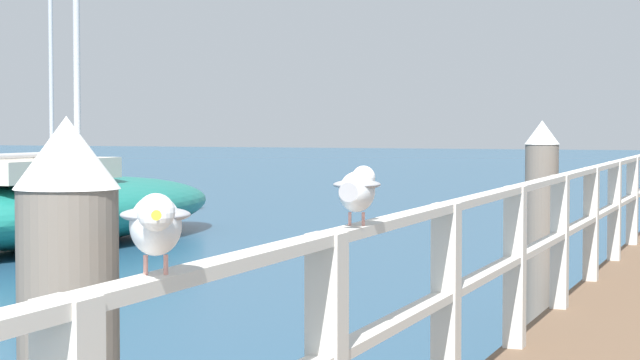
{
  "coord_description": "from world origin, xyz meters",
  "views": [
    {
      "loc": [
        0.35,
        0.19,
        1.77
      ],
      "look_at": [
        -1.98,
        6.41,
        1.45
      ],
      "focal_mm": 67.63,
      "sensor_mm": 36.0,
      "label": 1
    }
  ],
  "objects_px": {
    "dock_piling_far": "(541,225)",
    "seagull_foreground": "(156,222)",
    "seagull_background": "(357,189)",
    "boat_3": "(46,188)",
    "boat_4": "(62,207)"
  },
  "relations": [
    {
      "from": "dock_piling_far",
      "to": "boat_4",
      "type": "distance_m",
      "value": 9.32
    },
    {
      "from": "seagull_foreground",
      "to": "boat_4",
      "type": "height_order",
      "value": "boat_4"
    },
    {
      "from": "dock_piling_far",
      "to": "seagull_background",
      "type": "bearing_deg",
      "value": -86.37
    },
    {
      "from": "seagull_foreground",
      "to": "seagull_background",
      "type": "xyz_separation_m",
      "value": [
        -0.01,
        1.57,
        0.0
      ]
    },
    {
      "from": "seagull_foreground",
      "to": "boat_4",
      "type": "xyz_separation_m",
      "value": [
        -8.28,
        12.47,
        -0.99
      ]
    },
    {
      "from": "boat_4",
      "to": "dock_piling_far",
      "type": "bearing_deg",
      "value": -30.1
    },
    {
      "from": "boat_3",
      "to": "boat_4",
      "type": "distance_m",
      "value": 9.8
    },
    {
      "from": "boat_3",
      "to": "seagull_foreground",
      "type": "bearing_deg",
      "value": -59.98
    },
    {
      "from": "seagull_foreground",
      "to": "seagull_background",
      "type": "height_order",
      "value": "same"
    },
    {
      "from": "seagull_background",
      "to": "boat_3",
      "type": "bearing_deg",
      "value": 115.63
    },
    {
      "from": "seagull_background",
      "to": "boat_4",
      "type": "relative_size",
      "value": 0.05
    },
    {
      "from": "boat_3",
      "to": "boat_4",
      "type": "bearing_deg",
      "value": -59.3
    },
    {
      "from": "dock_piling_far",
      "to": "seagull_foreground",
      "type": "distance_m",
      "value": 7.56
    },
    {
      "from": "dock_piling_far",
      "to": "boat_3",
      "type": "relative_size",
      "value": 0.37
    },
    {
      "from": "seagull_foreground",
      "to": "seagull_background",
      "type": "distance_m",
      "value": 1.57
    }
  ]
}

